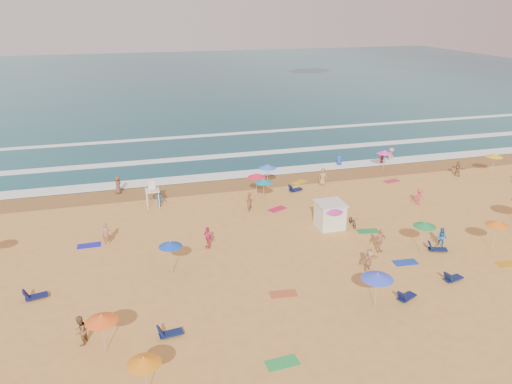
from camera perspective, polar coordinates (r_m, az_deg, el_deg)
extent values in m
plane|color=gold|center=(39.64, 5.35, -4.72)|extent=(220.00, 220.00, 0.00)
cube|color=#0C4756|center=(119.26, -9.22, 12.44)|extent=(220.00, 140.00, 0.18)
plane|color=olive|center=(50.60, 0.40, 1.19)|extent=(220.00, 220.00, 0.00)
cube|color=white|center=(52.84, -0.33, 2.17)|extent=(200.00, 2.20, 0.05)
cube|color=white|center=(59.31, -2.10, 4.27)|extent=(200.00, 1.60, 0.05)
cube|color=white|center=(68.73, -4.06, 6.57)|extent=(200.00, 1.20, 0.05)
cube|color=white|center=(40.60, 8.44, -2.67)|extent=(2.00, 2.00, 2.00)
cube|color=silver|center=(40.19, 8.52, -1.29)|extent=(2.20, 2.20, 0.12)
imported|color=black|center=(41.35, 10.98, -3.28)|extent=(0.74, 1.63, 0.83)
cone|color=#FF601A|center=(27.25, -17.25, -13.63)|extent=(1.68, 1.68, 0.35)
cone|color=#364FF7|center=(30.35, 13.70, -9.32)|extent=(1.91, 1.91, 0.35)
cone|color=#FF1A40|center=(45.86, 0.07, 1.92)|extent=(1.67, 1.67, 0.35)
cone|color=#3771F9|center=(48.17, 1.33, 2.95)|extent=(1.67, 1.67, 0.35)
cone|color=blue|center=(33.38, -9.77, -5.88)|extent=(1.58, 1.58, 0.35)
cone|color=orange|center=(39.91, 25.86, -3.23)|extent=(1.64, 1.64, 0.35)
cone|color=orange|center=(24.29, -12.70, -18.28)|extent=(1.58, 1.58, 0.35)
cone|color=teal|center=(44.68, 0.89, 1.29)|extent=(1.63, 1.63, 0.35)
cone|color=#208D40|center=(37.47, 18.72, -3.50)|extent=(1.61, 1.61, 0.35)
cone|color=#CF2EAD|center=(39.52, 8.84, -1.94)|extent=(1.54, 1.54, 0.35)
cone|color=#FC38C4|center=(55.23, 14.48, 4.46)|extent=(1.66, 1.66, 0.35)
cone|color=yellow|center=(57.50, 25.61, 3.80)|extent=(1.70, 1.70, 0.35)
cube|color=#0F144B|center=(34.09, -23.78, -10.84)|extent=(1.39, 0.83, 0.34)
cube|color=#0E1A47|center=(28.66, -9.67, -15.64)|extent=(1.36, 0.72, 0.34)
cube|color=#0E1B49|center=(39.02, 20.07, -6.16)|extent=(1.41, 0.97, 0.34)
cube|color=#0E164A|center=(32.59, 16.88, -11.40)|extent=(1.42, 1.05, 0.34)
cube|color=#0E1B47|center=(35.54, 21.65, -9.16)|extent=(1.39, 0.85, 0.34)
cube|color=#0D1745|center=(48.16, 4.57, 0.28)|extent=(1.40, 0.87, 0.34)
cube|color=#1E1EBC|center=(39.60, -18.54, -5.81)|extent=(1.71, 0.88, 0.03)
cube|color=green|center=(26.69, 3.02, -18.92)|extent=(1.76, 0.99, 0.03)
cube|color=gold|center=(50.60, 4.98, 1.12)|extent=(1.90, 1.55, 0.03)
cube|color=#BB532C|center=(31.85, 3.13, -11.55)|extent=(1.78, 1.03, 0.03)
cube|color=#C91945|center=(43.95, 2.45, -1.96)|extent=(1.90, 1.51, 0.03)
cube|color=#1B3AAD|center=(36.78, 16.70, -7.72)|extent=(1.76, 0.98, 0.03)
cube|color=#20823E|center=(40.78, 12.66, -4.38)|extent=(1.80, 1.09, 0.03)
cube|color=orange|center=(39.24, 26.91, -7.35)|extent=(1.77, 1.01, 0.03)
cube|color=#BD2C3E|center=(52.57, 15.24, 1.21)|extent=(1.82, 1.15, 0.03)
imported|color=tan|center=(49.84, 7.64, 1.76)|extent=(0.89, 0.60, 1.77)
imported|color=#DA3650|center=(46.86, 18.16, -0.57)|extent=(1.03, 0.65, 1.52)
imported|color=blue|center=(56.01, 9.51, 3.56)|extent=(0.76, 0.62, 1.79)
imported|color=brown|center=(49.01, -15.52, 0.79)|extent=(0.82, 0.98, 1.72)
imported|color=brown|center=(43.12, -0.82, -1.14)|extent=(0.68, 0.78, 1.79)
imported|color=#B72D43|center=(57.89, 14.28, 3.66)|extent=(0.77, 0.89, 1.59)
imported|color=tan|center=(34.78, 12.78, -7.59)|extent=(1.56, 1.00, 1.60)
imported|color=#AB6C4E|center=(39.09, -16.75, -4.59)|extent=(0.65, 0.45, 1.69)
imported|color=#2772BA|center=(39.49, 20.47, -4.92)|extent=(0.91, 0.94, 1.53)
imported|color=#225D9E|center=(45.11, -11.02, -0.70)|extent=(1.12, 0.86, 1.54)
imported|color=tan|center=(59.00, 15.18, 4.02)|extent=(1.35, 1.27, 1.83)
imported|color=brown|center=(28.87, -19.44, -14.72)|extent=(0.88, 0.99, 1.70)
imported|color=#A06C4A|center=(56.15, 22.08, 2.46)|extent=(1.15, 1.46, 1.55)
imported|color=#DE3771|center=(37.10, -5.54, -5.18)|extent=(0.78, 1.06, 1.67)
imported|color=tan|center=(37.41, 13.96, -5.40)|extent=(1.12, 0.63, 1.80)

